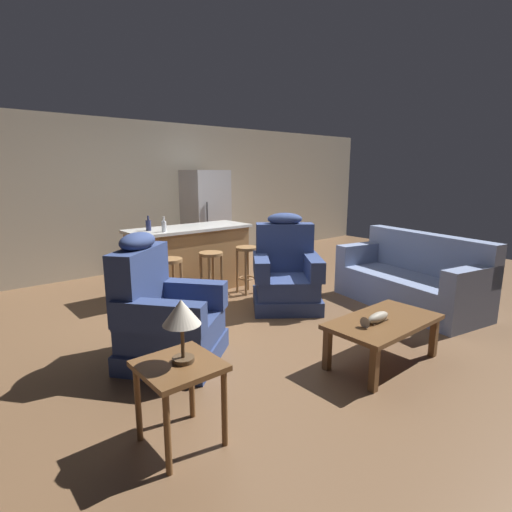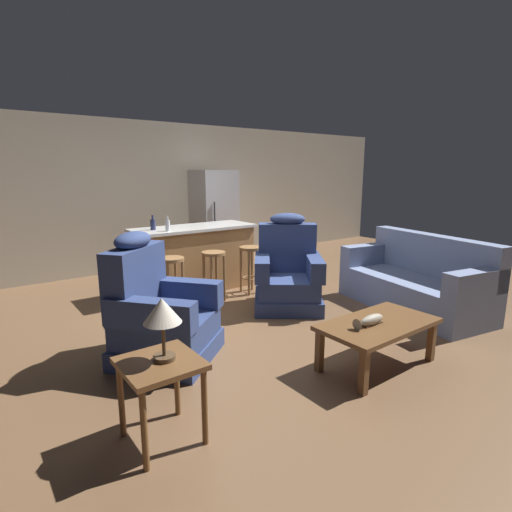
{
  "view_description": "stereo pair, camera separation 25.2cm",
  "coord_description": "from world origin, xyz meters",
  "px_view_note": "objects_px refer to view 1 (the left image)",
  "views": [
    {
      "loc": [
        -2.94,
        -3.65,
        1.73
      ],
      "look_at": [
        0.05,
        -0.1,
        0.75
      ],
      "focal_mm": 28.0,
      "sensor_mm": 36.0,
      "label": 1
    },
    {
      "loc": [
        -2.74,
        -3.81,
        1.73
      ],
      "look_at": [
        0.05,
        -0.1,
        0.75
      ],
      "focal_mm": 28.0,
      "sensor_mm": 36.0,
      "label": 2
    }
  ],
  "objects_px": {
    "table_lamp": "(182,315)",
    "bar_stool_right": "(247,261)",
    "fish_figurine": "(376,318)",
    "couch": "(412,280)",
    "recliner_near_lamp": "(164,317)",
    "bar_stool_left": "(170,275)",
    "end_table": "(180,377)",
    "refrigerator": "(206,219)",
    "bottle_short_amber": "(164,226)",
    "recliner_near_island": "(286,274)",
    "kitchen_island": "(190,259)",
    "bottle_tall_green": "(148,225)",
    "coffee_table": "(384,325)",
    "bar_stool_middle": "(211,268)"
  },
  "relations": [
    {
      "from": "table_lamp",
      "to": "bar_stool_right",
      "type": "distance_m",
      "value": 3.32
    },
    {
      "from": "fish_figurine",
      "to": "couch",
      "type": "relative_size",
      "value": 0.17
    },
    {
      "from": "recliner_near_lamp",
      "to": "bar_stool_left",
      "type": "distance_m",
      "value": 1.34
    },
    {
      "from": "recliner_near_lamp",
      "to": "end_table",
      "type": "bearing_deg",
      "value": -61.9
    },
    {
      "from": "couch",
      "to": "refrigerator",
      "type": "relative_size",
      "value": 1.15
    },
    {
      "from": "couch",
      "to": "bar_stool_right",
      "type": "distance_m",
      "value": 2.24
    },
    {
      "from": "bottle_short_amber",
      "to": "bar_stool_right",
      "type": "bearing_deg",
      "value": -21.97
    },
    {
      "from": "recliner_near_island",
      "to": "kitchen_island",
      "type": "relative_size",
      "value": 0.67
    },
    {
      "from": "bottle_tall_green",
      "to": "bottle_short_amber",
      "type": "bearing_deg",
      "value": -65.39
    },
    {
      "from": "refrigerator",
      "to": "bottle_short_amber",
      "type": "distance_m",
      "value": 2.1
    },
    {
      "from": "recliner_near_lamp",
      "to": "kitchen_island",
      "type": "bearing_deg",
      "value": 103.88
    },
    {
      "from": "bar_stool_right",
      "to": "bottle_tall_green",
      "type": "bearing_deg",
      "value": 150.39
    },
    {
      "from": "fish_figurine",
      "to": "couch",
      "type": "xyz_separation_m",
      "value": [
        1.84,
        0.68,
        -0.12
      ]
    },
    {
      "from": "recliner_near_island",
      "to": "bar_stool_right",
      "type": "relative_size",
      "value": 1.76
    },
    {
      "from": "coffee_table",
      "to": "refrigerator",
      "type": "height_order",
      "value": "refrigerator"
    },
    {
      "from": "kitchen_island",
      "to": "bottle_tall_green",
      "type": "distance_m",
      "value": 0.82
    },
    {
      "from": "couch",
      "to": "kitchen_island",
      "type": "bearing_deg",
      "value": -41.83
    },
    {
      "from": "kitchen_island",
      "to": "bar_stool_middle",
      "type": "height_order",
      "value": "kitchen_island"
    },
    {
      "from": "table_lamp",
      "to": "bar_stool_left",
      "type": "height_order",
      "value": "table_lamp"
    },
    {
      "from": "kitchen_island",
      "to": "refrigerator",
      "type": "xyz_separation_m",
      "value": [
        1.06,
        1.2,
        0.4
      ]
    },
    {
      "from": "couch",
      "to": "bar_stool_middle",
      "type": "bearing_deg",
      "value": -32.66
    },
    {
      "from": "bar_stool_right",
      "to": "bottle_short_amber",
      "type": "xyz_separation_m",
      "value": [
        -1.06,
        0.43,
        0.56
      ]
    },
    {
      "from": "couch",
      "to": "table_lamp",
      "type": "height_order",
      "value": "table_lamp"
    },
    {
      "from": "table_lamp",
      "to": "refrigerator",
      "type": "relative_size",
      "value": 0.23
    },
    {
      "from": "end_table",
      "to": "bottle_short_amber",
      "type": "relative_size",
      "value": 2.75
    },
    {
      "from": "recliner_near_island",
      "to": "bottle_tall_green",
      "type": "height_order",
      "value": "recliner_near_island"
    },
    {
      "from": "table_lamp",
      "to": "bar_stool_middle",
      "type": "bearing_deg",
      "value": 52.81
    },
    {
      "from": "couch",
      "to": "recliner_near_lamp",
      "type": "xyz_separation_m",
      "value": [
        -3.21,
        0.67,
        0.08
      ]
    },
    {
      "from": "bar_stool_middle",
      "to": "bottle_tall_green",
      "type": "distance_m",
      "value": 1.03
    },
    {
      "from": "bar_stool_left",
      "to": "coffee_table",
      "type": "bearing_deg",
      "value": -71.93
    },
    {
      "from": "bar_stool_middle",
      "to": "table_lamp",
      "type": "bearing_deg",
      "value": -127.19
    },
    {
      "from": "bar_stool_right",
      "to": "bottle_short_amber",
      "type": "height_order",
      "value": "bottle_short_amber"
    },
    {
      "from": "end_table",
      "to": "couch",
      "type": "bearing_deg",
      "value": 7.29
    },
    {
      "from": "coffee_table",
      "to": "couch",
      "type": "height_order",
      "value": "couch"
    },
    {
      "from": "bar_stool_left",
      "to": "refrigerator",
      "type": "relative_size",
      "value": 0.39
    },
    {
      "from": "couch",
      "to": "bar_stool_left",
      "type": "height_order",
      "value": "couch"
    },
    {
      "from": "fish_figurine",
      "to": "bar_stool_right",
      "type": "distance_m",
      "value": 2.56
    },
    {
      "from": "end_table",
      "to": "bar_stool_right",
      "type": "bearing_deg",
      "value": 43.88
    },
    {
      "from": "recliner_near_island",
      "to": "fish_figurine",
      "type": "bearing_deg",
      "value": 19.28
    },
    {
      "from": "kitchen_island",
      "to": "refrigerator",
      "type": "height_order",
      "value": "refrigerator"
    },
    {
      "from": "bar_stool_middle",
      "to": "bottle_short_amber",
      "type": "relative_size",
      "value": 3.34
    },
    {
      "from": "table_lamp",
      "to": "bar_stool_right",
      "type": "bearing_deg",
      "value": 44.27
    },
    {
      "from": "fish_figurine",
      "to": "kitchen_island",
      "type": "xyz_separation_m",
      "value": [
        -0.02,
        3.13,
        0.02
      ]
    },
    {
      "from": "fish_figurine",
      "to": "table_lamp",
      "type": "xyz_separation_m",
      "value": [
        -1.81,
        0.2,
        0.41
      ]
    },
    {
      "from": "coffee_table",
      "to": "bar_stool_right",
      "type": "height_order",
      "value": "bar_stool_right"
    },
    {
      "from": "table_lamp",
      "to": "bar_stool_left",
      "type": "xyz_separation_m",
      "value": [
        1.13,
        2.3,
        -0.4
      ]
    },
    {
      "from": "coffee_table",
      "to": "fish_figurine",
      "type": "bearing_deg",
      "value": -179.78
    },
    {
      "from": "recliner_near_lamp",
      "to": "bottle_short_amber",
      "type": "xyz_separation_m",
      "value": [
        0.85,
        1.58,
        0.6
      ]
    },
    {
      "from": "coffee_table",
      "to": "bottle_short_amber",
      "type": "distance_m",
      "value": 3.07
    },
    {
      "from": "bar_stool_middle",
      "to": "bottle_short_amber",
      "type": "distance_m",
      "value": 0.83
    }
  ]
}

